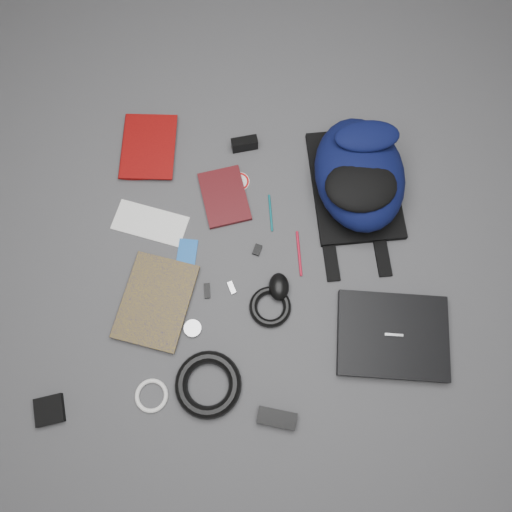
{
  "coord_description": "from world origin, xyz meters",
  "views": [
    {
      "loc": [
        0.01,
        -0.49,
        1.58
      ],
      "look_at": [
        0.0,
        0.0,
        0.02
      ],
      "focal_mm": 35.0,
      "sensor_mm": 36.0,
      "label": 1
    }
  ],
  "objects_px": {
    "comic_book": "(124,294)",
    "mouse": "(279,287)",
    "textbook_red": "(122,146)",
    "pouch": "(49,410)",
    "dvd_case": "(224,197)",
    "compact_camera": "(245,144)",
    "backpack": "(359,174)",
    "power_brick": "(277,418)",
    "laptop": "(392,336)"
  },
  "relations": [
    {
      "from": "dvd_case",
      "to": "mouse",
      "type": "distance_m",
      "value": 0.37
    },
    {
      "from": "mouse",
      "to": "pouch",
      "type": "xyz_separation_m",
      "value": [
        -0.69,
        -0.4,
        -0.01
      ]
    },
    {
      "from": "dvd_case",
      "to": "pouch",
      "type": "relative_size",
      "value": 2.46
    },
    {
      "from": "laptop",
      "to": "pouch",
      "type": "distance_m",
      "value": 1.07
    },
    {
      "from": "comic_book",
      "to": "mouse",
      "type": "xyz_separation_m",
      "value": [
        0.5,
        0.03,
        0.01
      ]
    },
    {
      "from": "compact_camera",
      "to": "pouch",
      "type": "xyz_separation_m",
      "value": [
        -0.56,
        -0.91,
        -0.01
      ]
    },
    {
      "from": "power_brick",
      "to": "laptop",
      "type": "bearing_deg",
      "value": 45.08
    },
    {
      "from": "mouse",
      "to": "power_brick",
      "type": "relative_size",
      "value": 0.79
    },
    {
      "from": "backpack",
      "to": "compact_camera",
      "type": "xyz_separation_m",
      "value": [
        -0.38,
        0.14,
        -0.07
      ]
    },
    {
      "from": "backpack",
      "to": "mouse",
      "type": "height_order",
      "value": "backpack"
    },
    {
      "from": "dvd_case",
      "to": "pouch",
      "type": "distance_m",
      "value": 0.87
    },
    {
      "from": "textbook_red",
      "to": "power_brick",
      "type": "distance_m",
      "value": 1.06
    },
    {
      "from": "pouch",
      "to": "backpack",
      "type": "bearing_deg",
      "value": 39.18
    },
    {
      "from": "comic_book",
      "to": "dvd_case",
      "type": "bearing_deg",
      "value": 61.44
    },
    {
      "from": "dvd_case",
      "to": "comic_book",
      "type": "bearing_deg",
      "value": -146.52
    },
    {
      "from": "laptop",
      "to": "pouch",
      "type": "height_order",
      "value": "laptop"
    },
    {
      "from": "textbook_red",
      "to": "pouch",
      "type": "bearing_deg",
      "value": -97.91
    },
    {
      "from": "textbook_red",
      "to": "comic_book",
      "type": "bearing_deg",
      "value": -83.1
    },
    {
      "from": "comic_book",
      "to": "power_brick",
      "type": "relative_size",
      "value": 2.49
    },
    {
      "from": "comic_book",
      "to": "mouse",
      "type": "relative_size",
      "value": 3.17
    },
    {
      "from": "dvd_case",
      "to": "compact_camera",
      "type": "height_order",
      "value": "compact_camera"
    },
    {
      "from": "dvd_case",
      "to": "pouch",
      "type": "xyz_separation_m",
      "value": [
        -0.5,
        -0.71,
        0.0
      ]
    },
    {
      "from": "compact_camera",
      "to": "dvd_case",
      "type": "bearing_deg",
      "value": -120.55
    },
    {
      "from": "backpack",
      "to": "laptop",
      "type": "relative_size",
      "value": 1.33
    },
    {
      "from": "compact_camera",
      "to": "power_brick",
      "type": "height_order",
      "value": "compact_camera"
    },
    {
      "from": "power_brick",
      "to": "comic_book",
      "type": "bearing_deg",
      "value": 153.08
    },
    {
      "from": "dvd_case",
      "to": "compact_camera",
      "type": "distance_m",
      "value": 0.21
    },
    {
      "from": "backpack",
      "to": "comic_book",
      "type": "height_order",
      "value": "backpack"
    },
    {
      "from": "compact_camera",
      "to": "mouse",
      "type": "distance_m",
      "value": 0.53
    },
    {
      "from": "backpack",
      "to": "textbook_red",
      "type": "relative_size",
      "value": 1.79
    },
    {
      "from": "dvd_case",
      "to": "mouse",
      "type": "xyz_separation_m",
      "value": [
        0.19,
        -0.32,
        0.02
      ]
    },
    {
      "from": "laptop",
      "to": "compact_camera",
      "type": "relative_size",
      "value": 3.74
    },
    {
      "from": "dvd_case",
      "to": "textbook_red",
      "type": "bearing_deg",
      "value": 138.75
    },
    {
      "from": "comic_book",
      "to": "compact_camera",
      "type": "distance_m",
      "value": 0.66
    },
    {
      "from": "laptop",
      "to": "dvd_case",
      "type": "bearing_deg",
      "value": 142.3
    },
    {
      "from": "comic_book",
      "to": "pouch",
      "type": "bearing_deg",
      "value": -104.63
    },
    {
      "from": "backpack",
      "to": "comic_book",
      "type": "xyz_separation_m",
      "value": [
        -0.75,
        -0.4,
        -0.08
      ]
    },
    {
      "from": "pouch",
      "to": "laptop",
      "type": "bearing_deg",
      "value": 13.53
    },
    {
      "from": "backpack",
      "to": "compact_camera",
      "type": "bearing_deg",
      "value": 152.86
    },
    {
      "from": "backpack",
      "to": "dvd_case",
      "type": "bearing_deg",
      "value": 179.97
    },
    {
      "from": "mouse",
      "to": "laptop",
      "type": "bearing_deg",
      "value": -24.38
    },
    {
      "from": "backpack",
      "to": "mouse",
      "type": "bearing_deg",
      "value": -131.63
    },
    {
      "from": "comic_book",
      "to": "pouch",
      "type": "xyz_separation_m",
      "value": [
        -0.19,
        -0.36,
        -0.0
      ]
    },
    {
      "from": "backpack",
      "to": "mouse",
      "type": "relative_size",
      "value": 4.96
    },
    {
      "from": "textbook_red",
      "to": "pouch",
      "type": "height_order",
      "value": "textbook_red"
    },
    {
      "from": "compact_camera",
      "to": "mouse",
      "type": "xyz_separation_m",
      "value": [
        0.13,
        -0.51,
        -0.0
      ]
    },
    {
      "from": "backpack",
      "to": "mouse",
      "type": "distance_m",
      "value": 0.46
    },
    {
      "from": "mouse",
      "to": "power_brick",
      "type": "distance_m",
      "value": 0.4
    },
    {
      "from": "dvd_case",
      "to": "power_brick",
      "type": "height_order",
      "value": "power_brick"
    },
    {
      "from": "comic_book",
      "to": "compact_camera",
      "type": "relative_size",
      "value": 3.19
    }
  ]
}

